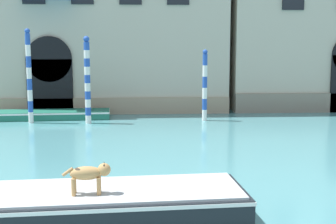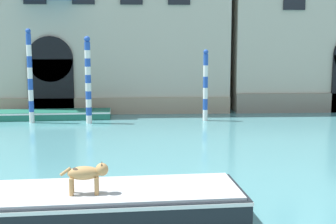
# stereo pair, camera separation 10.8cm
# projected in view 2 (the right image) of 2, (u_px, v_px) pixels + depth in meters

# --- Properties ---
(boat_foreground) EXTENTS (7.49, 2.55, 0.62)m
(boat_foreground) POSITION_uv_depth(u_px,v_px,m) (75.00, 203.00, 10.15)
(boat_foreground) COLOR black
(boat_foreground) RESTS_ON ground_plane
(dog_on_deck) EXTENTS (1.01, 0.34, 0.67)m
(dog_on_deck) POSITION_uv_depth(u_px,v_px,m) (87.00, 173.00, 9.80)
(dog_on_deck) COLOR tan
(dog_on_deck) RESTS_ON boat_foreground
(boat_moored_near_palazzo) EXTENTS (6.10, 1.91, 0.40)m
(boat_moored_near_palazzo) POSITION_uv_depth(u_px,v_px,m) (50.00, 114.00, 23.49)
(boat_moored_near_palazzo) COLOR #1E6651
(boat_moored_near_palazzo) RESTS_ON ground_plane
(mooring_pole_0) EXTENTS (0.25, 0.25, 4.44)m
(mooring_pole_0) POSITION_uv_depth(u_px,v_px,m) (30.00, 76.00, 21.98)
(mooring_pole_0) COLOR white
(mooring_pole_0) RESTS_ON ground_plane
(mooring_pole_2) EXTENTS (0.28, 0.28, 4.09)m
(mooring_pole_2) POSITION_uv_depth(u_px,v_px,m) (88.00, 80.00, 21.88)
(mooring_pole_2) COLOR white
(mooring_pole_2) RESTS_ON ground_plane
(mooring_pole_3) EXTENTS (0.24, 0.24, 3.47)m
(mooring_pole_3) POSITION_uv_depth(u_px,v_px,m) (205.00, 85.00, 22.67)
(mooring_pole_3) COLOR white
(mooring_pole_3) RESTS_ON ground_plane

